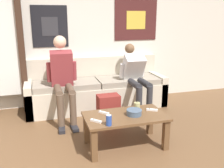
# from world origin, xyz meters

# --- Properties ---
(wall_back) EXTENTS (10.00, 0.07, 2.55)m
(wall_back) POSITION_xyz_m (0.00, 2.96, 1.28)
(wall_back) COLOR silver
(wall_back) RESTS_ON ground_plane
(couch) EXTENTS (2.46, 0.73, 0.88)m
(couch) POSITION_xyz_m (0.27, 2.60, 0.30)
(couch) COLOR beige
(couch) RESTS_ON ground_plane
(coffee_table) EXTENTS (1.01, 0.57, 0.42)m
(coffee_table) POSITION_xyz_m (0.28, 1.10, 0.34)
(coffee_table) COLOR brown
(coffee_table) RESTS_ON ground_plane
(person_seated_adult) EXTENTS (0.47, 0.85, 1.31)m
(person_seated_adult) POSITION_xyz_m (-0.36, 2.21, 0.71)
(person_seated_adult) COLOR brown
(person_seated_adult) RESTS_ON ground_plane
(person_seated_teen) EXTENTS (0.47, 0.99, 1.13)m
(person_seated_teen) POSITION_xyz_m (0.87, 2.26, 0.63)
(person_seated_teen) COLOR #2D2D33
(person_seated_teen) RESTS_ON ground_plane
(backpack) EXTENTS (0.33, 0.25, 0.47)m
(backpack) POSITION_xyz_m (0.26, 1.78, 0.22)
(backpack) COLOR maroon
(backpack) RESTS_ON ground_plane
(ceramic_bowl) EXTENTS (0.19, 0.19, 0.07)m
(ceramic_bowl) POSITION_xyz_m (0.38, 1.07, 0.46)
(ceramic_bowl) COLOR #475B75
(ceramic_bowl) RESTS_ON coffee_table
(pillar_candle) EXTENTS (0.08, 0.08, 0.10)m
(pillar_candle) POSITION_xyz_m (0.50, 1.25, 0.46)
(pillar_candle) COLOR tan
(pillar_candle) RESTS_ON coffee_table
(drink_can_blue) EXTENTS (0.07, 0.07, 0.12)m
(drink_can_blue) POSITION_xyz_m (-0.00, 0.87, 0.48)
(drink_can_blue) COLOR #28479E
(drink_can_blue) RESTS_ON coffee_table
(game_controller_near_left) EXTENTS (0.14, 0.10, 0.03)m
(game_controller_near_left) POSITION_xyz_m (0.66, 1.14, 0.43)
(game_controller_near_left) COLOR white
(game_controller_near_left) RESTS_ON coffee_table
(game_controller_near_right) EXTENTS (0.12, 0.13, 0.03)m
(game_controller_near_right) POSITION_xyz_m (0.04, 1.22, 0.43)
(game_controller_near_right) COLOR white
(game_controller_near_right) RESTS_ON coffee_table
(game_controller_far_center) EXTENTS (0.12, 0.13, 0.03)m
(game_controller_far_center) POSITION_xyz_m (-0.12, 1.00, 0.43)
(game_controller_far_center) COLOR white
(game_controller_far_center) RESTS_ON coffee_table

